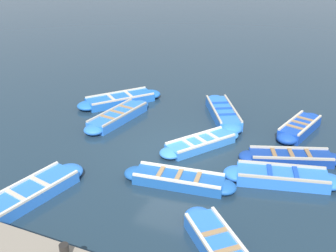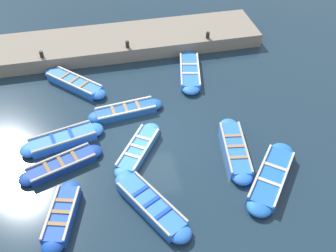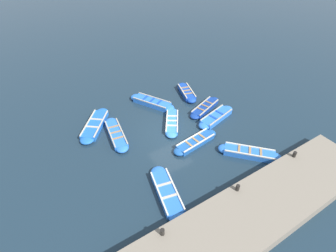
# 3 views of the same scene
# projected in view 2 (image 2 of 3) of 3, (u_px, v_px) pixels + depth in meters

# --- Properties ---
(ground_plane) EXTENTS (120.00, 120.00, 0.00)m
(ground_plane) POSITION_uv_depth(u_px,v_px,m) (150.00, 137.00, 16.99)
(ground_plane) COLOR #1C303F
(boat_centre) EXTENTS (1.16, 3.58, 0.39)m
(boat_centre) POSITION_uv_depth(u_px,v_px,m) (126.00, 111.00, 18.06)
(boat_centre) COLOR #1E59AD
(boat_centre) RESTS_ON ground
(boat_tucked) EXTENTS (3.86, 1.39, 0.42)m
(boat_tucked) POSITION_uv_depth(u_px,v_px,m) (235.00, 149.00, 16.22)
(boat_tucked) COLOR blue
(boat_tucked) RESTS_ON ground
(boat_alongside) EXTENTS (3.19, 1.59, 0.46)m
(boat_alongside) POSITION_uv_depth(u_px,v_px,m) (62.00, 215.00, 13.81)
(boat_alongside) COLOR #1947B7
(boat_alongside) RESTS_ON ground
(boat_broadside) EXTENTS (3.22, 2.54, 0.36)m
(boat_broadside) POSITION_uv_depth(u_px,v_px,m) (138.00, 149.00, 16.26)
(boat_broadside) COLOR #3884E0
(boat_broadside) RESTS_ON ground
(boat_outer_left) EXTENTS (3.71, 3.27, 0.41)m
(boat_outer_left) POSITION_uv_depth(u_px,v_px,m) (271.00, 177.00, 15.13)
(boat_outer_left) COLOR blue
(boat_outer_left) RESTS_ON ground
(boat_outer_right) EXTENTS (1.65, 3.68, 0.43)m
(boat_outer_right) POSITION_uv_depth(u_px,v_px,m) (63.00, 140.00, 16.63)
(boat_outer_right) COLOR blue
(boat_outer_right) RESTS_ON ground
(boat_end_of_row) EXTENTS (1.87, 3.51, 0.38)m
(boat_end_of_row) POSITION_uv_depth(u_px,v_px,m) (62.00, 165.00, 15.62)
(boat_end_of_row) COLOR navy
(boat_end_of_row) RESTS_ON ground
(boat_drifting) EXTENTS (3.80, 2.60, 0.45)m
(boat_drifting) POSITION_uv_depth(u_px,v_px,m) (151.00, 205.00, 14.13)
(boat_drifting) COLOR blue
(boat_drifting) RESTS_ON ground
(boat_mid_row) EXTENTS (3.95, 1.71, 0.41)m
(boat_mid_row) POSITION_uv_depth(u_px,v_px,m) (190.00, 72.00, 20.35)
(boat_mid_row) COLOR blue
(boat_mid_row) RESTS_ON ground
(boat_stern_in) EXTENTS (3.33, 3.21, 0.45)m
(boat_stern_in) POSITION_uv_depth(u_px,v_px,m) (75.00, 83.00, 19.57)
(boat_stern_in) COLOR blue
(boat_stern_in) RESTS_ON ground
(quay_wall) EXTENTS (3.23, 15.16, 0.74)m
(quay_wall) POSITION_uv_depth(u_px,v_px,m) (125.00, 41.00, 22.21)
(quay_wall) COLOR gray
(quay_wall) RESTS_ON ground
(bollard_north) EXTENTS (0.20, 0.20, 0.35)m
(bollard_north) POSITION_uv_depth(u_px,v_px,m) (208.00, 35.00, 21.64)
(bollard_north) COLOR black
(bollard_north) RESTS_ON quay_wall
(bollard_mid_north) EXTENTS (0.20, 0.20, 0.35)m
(bollard_mid_north) POSITION_uv_depth(u_px,v_px,m) (127.00, 44.00, 20.93)
(bollard_mid_north) COLOR black
(bollard_mid_north) RESTS_ON quay_wall
(bollard_mid_south) EXTENTS (0.20, 0.20, 0.35)m
(bollard_mid_south) POSITION_uv_depth(u_px,v_px,m) (41.00, 54.00, 20.22)
(bollard_mid_south) COLOR black
(bollard_mid_south) RESTS_ON quay_wall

